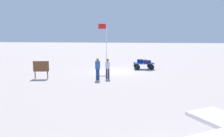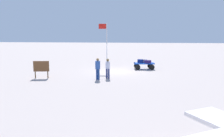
{
  "view_description": "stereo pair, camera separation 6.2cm",
  "coord_description": "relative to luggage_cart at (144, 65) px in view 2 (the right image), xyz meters",
  "views": [
    {
      "loc": [
        -1.79,
        21.95,
        3.66
      ],
      "look_at": [
        -0.17,
        6.0,
        1.19
      ],
      "focal_mm": 38.01,
      "sensor_mm": 36.0,
      "label": 1
    },
    {
      "loc": [
        -1.85,
        21.94,
        3.66
      ],
      "look_at": [
        -0.17,
        6.0,
        1.19
      ],
      "focal_mm": 38.01,
      "sensor_mm": 36.0,
      "label": 2
    }
  ],
  "objects": [
    {
      "name": "flagpole",
      "position": [
        3.68,
        0.78,
        2.17
      ],
      "size": [
        0.82,
        0.1,
        4.54
      ],
      "color": "silver",
      "rests_on": "ground"
    },
    {
      "name": "suitcase_navy",
      "position": [
        -0.37,
        0.29,
        0.33
      ],
      "size": [
        0.66,
        0.41,
        0.3
      ],
      "color": "#211551",
      "rests_on": "luggage_cart"
    },
    {
      "name": "worker_trailing",
      "position": [
        2.98,
        5.09,
        0.47
      ],
      "size": [
        0.48,
        0.48,
        1.59
      ],
      "color": "navy",
      "rests_on": "ground"
    },
    {
      "name": "ground_plane",
      "position": [
        2.55,
        1.55,
        -0.46
      ],
      "size": [
        120.0,
        120.0,
        0.0
      ],
      "primitive_type": "plane",
      "color": "#B0A099"
    },
    {
      "name": "signboard",
      "position": [
        8.25,
        5.58,
        0.44
      ],
      "size": [
        1.23,
        0.25,
        1.39
      ],
      "color": "#4C3319",
      "rests_on": "ground"
    },
    {
      "name": "suitcase_grey",
      "position": [
        0.03,
        -0.33,
        0.34
      ],
      "size": [
        0.7,
        0.52,
        0.31
      ],
      "color": "gray",
      "rests_on": "luggage_cart"
    },
    {
      "name": "worker_lead",
      "position": [
        3.69,
        5.65,
        0.54
      ],
      "size": [
        0.53,
        0.53,
        1.68
      ],
      "color": "navy",
      "rests_on": "ground"
    },
    {
      "name": "suitcase_olive",
      "position": [
        0.36,
        -0.08,
        0.35
      ],
      "size": [
        0.56,
        0.47,
        0.33
      ],
      "color": "navy",
      "rests_on": "luggage_cart"
    },
    {
      "name": "luggage_cart",
      "position": [
        0.0,
        0.0,
        0.0
      ],
      "size": [
        2.06,
        1.32,
        0.64
      ],
      "color": "#0E3EB4",
      "rests_on": "ground"
    }
  ]
}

